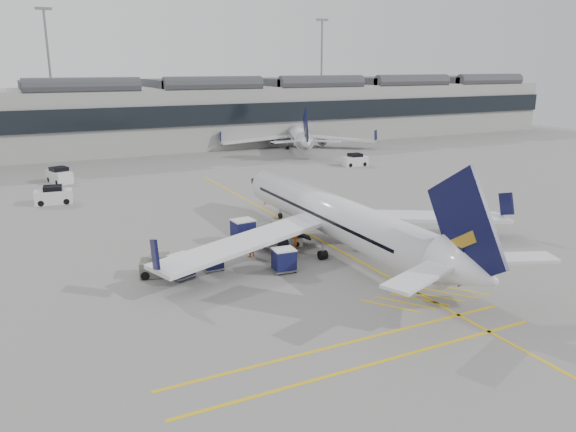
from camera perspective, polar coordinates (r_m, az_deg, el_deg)
name	(u,v)px	position (r m, az deg, el deg)	size (l,w,h in m)	color
ground	(247,287)	(39.40, -4.20, -7.25)	(220.00, 220.00, 0.00)	gray
terminal	(91,117)	(106.97, -19.35, 9.51)	(200.00, 20.45, 12.40)	#9E9E99
light_masts	(68,68)	(120.41, -21.44, 13.84)	(113.00, 0.60, 25.45)	slate
apron_markings	(306,232)	(51.98, 1.79, -1.63)	(0.25, 60.00, 0.01)	gold
airliner_main	(337,217)	(46.48, 5.01, -0.15)	(32.59, 35.58, 9.46)	silver
airliner_far	(297,135)	(105.14, 0.96, 8.25)	(27.23, 30.13, 8.44)	silver
belt_loader	(278,239)	(48.14, -1.00, -2.32)	(4.78, 2.67, 1.89)	#BCB8B2
baggage_cart_a	(284,259)	(41.86, -0.42, -4.44)	(1.80, 1.52, 1.79)	gray
baggage_cart_b	(243,230)	(48.83, -4.58, -1.44)	(2.06, 1.74, 2.05)	gray
baggage_cart_c	(181,266)	(41.40, -10.77, -4.97)	(2.06, 1.90, 1.76)	gray
baggage_cart_d	(213,259)	(42.60, -7.67, -4.37)	(1.54, 1.28, 1.60)	gray
ramp_agent_a	(294,240)	(46.47, 0.65, -2.46)	(0.69, 0.45, 1.88)	orange
ramp_agent_b	(250,247)	(45.27, -3.89, -3.17)	(0.77, 0.60, 1.59)	#DF560B
pushback_tug	(160,266)	(42.29, -12.87, -4.99)	(3.22, 2.48, 1.59)	#585C4E
safety_cone_nose	(265,202)	(62.44, -2.34, 1.47)	(0.40, 0.40, 0.55)	#F24C0A
safety_cone_engine	(380,230)	(52.50, 9.29, -1.39)	(0.35, 0.35, 0.49)	#F24C0A
service_van_left	(54,196)	(67.69, -22.72, 1.91)	(4.13, 2.42, 2.02)	silver
service_van_mid	(59,176)	(79.65, -22.20, 3.81)	(3.13, 4.46, 2.08)	silver
service_van_right	(355,160)	(87.03, 6.82, 5.64)	(3.84, 2.12, 1.91)	silver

